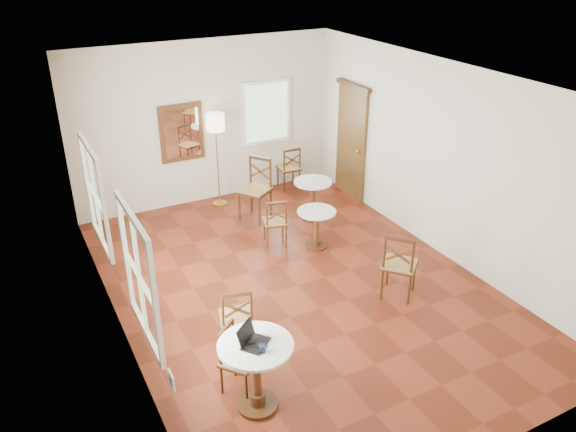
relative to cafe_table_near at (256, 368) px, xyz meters
The scene contains 16 objects.
ground 2.47m from the cafe_table_near, 50.93° to the left, with size 7.00×7.00×0.00m, color #632110.
room_shell 2.94m from the cafe_table_near, 55.76° to the left, with size 5.02×7.02×3.01m.
cafe_table_near is the anchor object (origin of this frame).
cafe_table_mid 3.60m from the cafe_table_near, 49.54° to the left, with size 0.62×0.62×0.66m.
cafe_table_back 4.64m from the cafe_table_near, 52.65° to the left, with size 0.68×0.68×0.72m.
chair_near_a 1.04m from the cafe_table_near, 78.66° to the left, with size 0.51×0.51×0.89m.
chair_near_b 0.37m from the cafe_table_near, 100.26° to the left, with size 0.53×0.53×0.81m.
chair_mid_a 3.63m from the cafe_table_near, 60.24° to the left, with size 0.47×0.47×0.82m.
chair_mid_b 2.83m from the cafe_table_near, 20.76° to the left, with size 0.66×0.66×1.01m.
chair_back_a 5.93m from the cafe_table_near, 58.78° to the left, with size 0.44×0.44×0.88m.
chair_back_b 4.64m from the cafe_table_near, 65.20° to the left, with size 0.70×0.70×1.09m.
floor_lamp 5.35m from the cafe_table_near, 72.75° to the left, with size 0.34×0.34×1.76m.
laptop 0.38m from the cafe_table_near, 131.14° to the left, with size 0.39×0.38×0.21m.
mouse 0.34m from the cafe_table_near, 141.04° to the left, with size 0.11×0.07×0.04m, color black.
navy_mug 0.38m from the cafe_table_near, 84.18° to the right, with size 0.10×0.07×0.08m.
water_glass 0.38m from the cafe_table_near, 138.64° to the right, with size 0.07×0.07×0.11m, color white.
Camera 1 is at (-3.39, -6.14, 4.60)m, focal length 35.59 mm.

